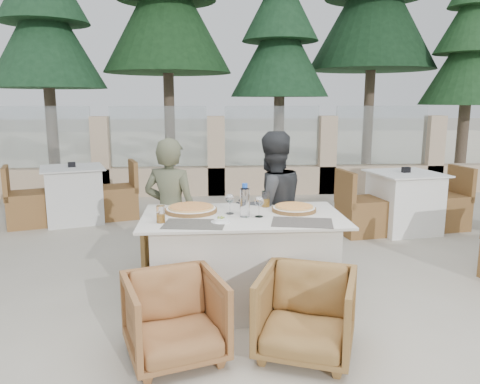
{
  "coord_description": "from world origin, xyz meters",
  "views": [
    {
      "loc": [
        -0.2,
        -3.5,
        1.67
      ],
      "look_at": [
        0.1,
        0.41,
        0.9
      ],
      "focal_mm": 35.0,
      "sensor_mm": 36.0,
      "label": 1
    }
  ],
  "objects": [
    {
      "name": "ground",
      "position": [
        0.0,
        0.0,
        0.0
      ],
      "size": [
        80.0,
        80.0,
        0.0
      ],
      "primitive_type": "plane",
      "color": "#BBB29F",
      "rests_on": "ground"
    },
    {
      "name": "sand_patch",
      "position": [
        0.0,
        14.0,
        0.01
      ],
      "size": [
        30.0,
        16.0,
        0.01
      ],
      "primitive_type": "cube",
      "color": "#F3E8C6",
      "rests_on": "ground"
    },
    {
      "name": "perimeter_wall_far",
      "position": [
        0.0,
        4.8,
        0.8
      ],
      "size": [
        10.0,
        0.34,
        1.6
      ],
      "primitive_type": null,
      "color": "beige",
      "rests_on": "ground"
    },
    {
      "name": "pine_far_left",
      "position": [
        -3.5,
        7.0,
        2.75
      ],
      "size": [
        2.42,
        2.42,
        5.5
      ],
      "primitive_type": "cone",
      "color": "#1D4527",
      "rests_on": "ground"
    },
    {
      "name": "pine_mid_left",
      "position": [
        -1.0,
        7.5,
        3.25
      ],
      "size": [
        2.86,
        2.86,
        6.5
      ],
      "primitive_type": "cone",
      "color": "#1A3F1D",
      "rests_on": "ground"
    },
    {
      "name": "pine_centre",
      "position": [
        1.5,
        7.2,
        2.5
      ],
      "size": [
        2.2,
        2.2,
        5.0
      ],
      "primitive_type": "cone",
      "color": "#1D4426",
      "rests_on": "ground"
    },
    {
      "name": "pine_mid_right",
      "position": [
        3.8,
        7.8,
        3.4
      ],
      "size": [
        2.99,
        2.99,
        6.8
      ],
      "primitive_type": "cone",
      "color": "#17371D",
      "rests_on": "ground"
    },
    {
      "name": "pine_far_right",
      "position": [
        5.5,
        6.5,
        2.25
      ],
      "size": [
        1.98,
        1.98,
        4.5
      ],
      "primitive_type": "cone",
      "color": "#224D25",
      "rests_on": "ground"
    },
    {
      "name": "dining_table",
      "position": [
        0.1,
        0.11,
        0.39
      ],
      "size": [
        1.6,
        0.9,
        0.77
      ],
      "primitive_type": null,
      "color": "beige",
      "rests_on": "ground"
    },
    {
      "name": "placemat_near_left",
      "position": [
        -0.28,
        -0.14,
        0.77
      ],
      "size": [
        0.49,
        0.36,
        0.0
      ],
      "primitive_type": "cube",
      "rotation": [
        0.0,
        0.0,
        -0.15
      ],
      "color": "#514E46",
      "rests_on": "dining_table"
    },
    {
      "name": "placemat_near_right",
      "position": [
        0.52,
        -0.15,
        0.77
      ],
      "size": [
        0.5,
        0.39,
        0.0
      ],
      "primitive_type": "cube",
      "rotation": [
        0.0,
        0.0,
        -0.21
      ],
      "color": "#504A44",
      "rests_on": "dining_table"
    },
    {
      "name": "pizza_left",
      "position": [
        -0.32,
        0.26,
        0.8
      ],
      "size": [
        0.53,
        0.53,
        0.06
      ],
      "primitive_type": "cylinder",
      "rotation": [
        0.0,
        0.0,
        -0.29
      ],
      "color": "#C8501B",
      "rests_on": "dining_table"
    },
    {
      "name": "pizza_right",
      "position": [
        0.53,
        0.22,
        0.79
      ],
      "size": [
        0.42,
        0.42,
        0.05
      ],
      "primitive_type": "cylinder",
      "rotation": [
        0.0,
        0.0,
        -0.17
      ],
      "color": "orange",
      "rests_on": "dining_table"
    },
    {
      "name": "water_bottle",
      "position": [
        0.11,
        0.06,
        0.9
      ],
      "size": [
        0.1,
        0.1,
        0.27
      ],
      "primitive_type": "cylinder",
      "rotation": [
        0.0,
        0.0,
        0.33
      ],
      "color": "#A1BDD3",
      "rests_on": "dining_table"
    },
    {
      "name": "wine_glass_centre",
      "position": [
        -0.0,
        0.17,
        0.86
      ],
      "size": [
        0.09,
        0.09,
        0.18
      ],
      "primitive_type": null,
      "rotation": [
        0.0,
        0.0,
        0.28
      ],
      "color": "silver",
      "rests_on": "dining_table"
    },
    {
      "name": "wine_glass_near",
      "position": [
        0.22,
        0.05,
        0.86
      ],
      "size": [
        0.08,
        0.08,
        0.18
      ],
      "primitive_type": null,
      "rotation": [
        0.0,
        0.0,
        -0.1
      ],
      "color": "white",
      "rests_on": "dining_table"
    },
    {
      "name": "beer_glass_left",
      "position": [
        -0.53,
        -0.07,
        0.83
      ],
      "size": [
        0.08,
        0.08,
        0.13
      ],
      "primitive_type": "cylinder",
      "rotation": [
        0.0,
        0.0,
        0.22
      ],
      "color": "orange",
      "rests_on": "dining_table"
    },
    {
      "name": "beer_glass_right",
      "position": [
        0.32,
        0.4,
        0.84
      ],
      "size": [
        0.08,
        0.08,
        0.14
      ],
      "primitive_type": "cylinder",
      "rotation": [
        0.0,
        0.0,
        -0.21
      ],
      "color": "orange",
      "rests_on": "dining_table"
    },
    {
      "name": "olive_dish",
      "position": [
        -0.08,
        -0.1,
        0.79
      ],
      "size": [
        0.12,
        0.12,
        0.04
      ],
      "primitive_type": null,
      "rotation": [
        0.0,
        0.0,
        0.12
      ],
      "color": "white",
      "rests_on": "dining_table"
    },
    {
      "name": "armchair_far_left",
      "position": [
        -0.36,
        0.84,
        0.32
      ],
      "size": [
        0.87,
        0.88,
        0.64
      ],
      "primitive_type": "imported",
      "rotation": [
        0.0,
        0.0,
        2.81
      ],
      "color": "olive",
      "rests_on": "ground"
    },
    {
      "name": "armchair_far_right",
      "position": [
        0.35,
        0.69,
        0.28
      ],
      "size": [
        0.68,
        0.7,
        0.55
      ],
      "primitive_type": "imported",
      "rotation": [
        0.0,
        0.0,
        2.97
      ],
      "color": "brown",
      "rests_on": "ground"
    },
    {
      "name": "armchair_near_left",
      "position": [
        -0.41,
        -0.65,
        0.28
      ],
      "size": [
        0.76,
        0.77,
        0.56
      ],
      "primitive_type": "imported",
      "rotation": [
        0.0,
        0.0,
        0.31
      ],
      "color": "#9A6438",
      "rests_on": "ground"
    },
    {
      "name": "armchair_near_right",
      "position": [
        0.45,
        -0.66,
        0.29
      ],
      "size": [
        0.79,
        0.81,
        0.57
      ],
      "primitive_type": "imported",
      "rotation": [
        0.0,
        0.0,
        -0.37
      ],
      "color": "olive",
      "rests_on": "ground"
    },
    {
      "name": "diner_left",
      "position": [
        -0.51,
        0.59,
        0.68
      ],
      "size": [
        0.58,
        0.47,
        1.36
      ],
      "primitive_type": "imported",
      "rotation": [
        0.0,
        0.0,
        2.8
      ],
      "color": "#51543D",
      "rests_on": "ground"
    },
    {
      "name": "diner_right",
      "position": [
        0.4,
        0.64,
        0.7
      ],
      "size": [
        0.82,
        0.74,
        1.4
      ],
      "primitive_type": "imported",
      "rotation": [
        0.0,
        0.0,
        3.5
      ],
      "color": "#313336",
      "rests_on": "ground"
    },
    {
      "name": "bg_table_a",
      "position": [
        -2.02,
        3.02,
        0.39
      ],
      "size": [
        1.81,
        1.29,
        0.77
      ],
      "primitive_type": null,
      "rotation": [
        0.0,
        0.0,
        0.31
      ],
      "color": "silver",
      "rests_on": "ground"
    },
    {
      "name": "bg_table_b",
      "position": [
        2.35,
        2.2,
        0.39
      ],
      "size": [
        1.75,
        1.07,
        0.77
      ],
      "primitive_type": null,
      "rotation": [
        0.0,
        0.0,
        0.16
      ],
      "color": "white",
      "rests_on": "ground"
    }
  ]
}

